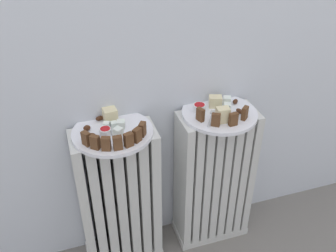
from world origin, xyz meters
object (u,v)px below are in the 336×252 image
object	(u,v)px
radiator_left	(119,200)
fork	(212,117)
plate_right	(219,113)
jam_bowl_left	(105,131)
radiator_right	(214,179)
jam_bowl_right	(199,108)
plate_left	(113,132)

from	to	relation	value
radiator_left	fork	bearing A→B (deg)	-4.25
fork	plate_right	bearing A→B (deg)	31.42
fork	jam_bowl_left	bearing A→B (deg)	178.24
radiator_right	jam_bowl_right	world-z (taller)	jam_bowl_right
radiator_right	plate_right	distance (m)	0.29
radiator_right	fork	distance (m)	0.31
plate_left	fork	world-z (taller)	fork
jam_bowl_right	fork	bearing A→B (deg)	-63.72
plate_right	jam_bowl_right	distance (m)	0.07
radiator_right	jam_bowl_right	size ratio (longest dim) A/B	13.48
plate_left	radiator_right	bearing A→B (deg)	0.00
jam_bowl_right	jam_bowl_left	bearing A→B (deg)	-173.20
radiator_left	plate_left	xyz separation A→B (m)	(-0.00, 0.00, 0.29)
plate_right	jam_bowl_left	world-z (taller)	jam_bowl_left
radiator_left	radiator_right	bearing A→B (deg)	0.00
radiator_right	fork	bearing A→B (deg)	-148.58
radiator_right	jam_bowl_left	bearing A→B (deg)	-178.02
radiator_left	plate_left	bearing A→B (deg)	180.00
radiator_right	jam_bowl_left	size ratio (longest dim) A/B	15.41
jam_bowl_left	radiator_left	bearing A→B (deg)	30.10
fork	radiator_left	bearing A→B (deg)	175.75
jam_bowl_right	fork	size ratio (longest dim) A/B	0.45
radiator_left	radiator_right	distance (m)	0.36
radiator_right	plate_left	bearing A→B (deg)	180.00
plate_left	radiator_left	bearing A→B (deg)	0.00
radiator_left	plate_right	xyz separation A→B (m)	(0.36, 0.00, 0.29)
radiator_left	plate_right	world-z (taller)	plate_right
plate_right	plate_left	bearing A→B (deg)	180.00
plate_right	fork	world-z (taller)	fork
radiator_left	fork	distance (m)	0.44
radiator_left	jam_bowl_left	distance (m)	0.31
jam_bowl_left	fork	xyz separation A→B (m)	(0.35, -0.01, -0.01)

